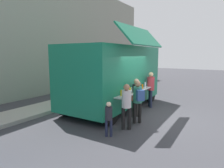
% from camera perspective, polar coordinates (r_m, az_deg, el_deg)
% --- Properties ---
extents(ground_plane, '(60.00, 60.00, 0.00)m').
position_cam_1_polar(ground_plane, '(8.47, 11.46, -9.21)').
color(ground_plane, '#38383D').
extents(curb_strip, '(28.00, 1.60, 0.15)m').
position_cam_1_polar(curb_strip, '(8.78, -29.31, -9.02)').
color(curb_strip, '#9E998E').
rests_on(curb_strip, ground).
extents(food_truck_main, '(5.68, 3.33, 3.71)m').
position_cam_1_polar(food_truck_main, '(9.32, 0.66, 2.71)').
color(food_truck_main, '#197653').
rests_on(food_truck_main, ground).
extents(trash_bin, '(0.60, 0.60, 0.89)m').
position_cam_1_polar(trash_bin, '(13.79, 0.44, -0.29)').
color(trash_bin, '#2C653A').
rests_on(trash_bin, ground).
extents(customer_front_ordering, '(0.50, 0.40, 1.60)m').
position_cam_1_polar(customer_front_ordering, '(8.06, 6.99, -3.07)').
color(customer_front_ordering, '#4B4341').
rests_on(customer_front_ordering, ground).
extents(customer_mid_with_backpack, '(0.49, 0.51, 1.61)m').
position_cam_1_polar(customer_mid_with_backpack, '(7.27, 7.61, -4.02)').
color(customer_mid_with_backpack, black).
rests_on(customer_mid_with_backpack, ground).
extents(customer_rear_waiting, '(0.32, 0.32, 1.59)m').
position_cam_1_polar(customer_rear_waiting, '(6.65, 4.25, -5.47)').
color(customer_rear_waiting, black).
rests_on(customer_rear_waiting, ground).
extents(customer_extra_browsing, '(0.35, 0.35, 1.74)m').
position_cam_1_polar(customer_extra_browsing, '(9.67, 11.26, -0.67)').
color(customer_extra_browsing, '#1D243A').
rests_on(customer_extra_browsing, ground).
extents(child_near_queue, '(0.23, 0.23, 1.13)m').
position_cam_1_polar(child_near_queue, '(6.13, -0.98, -9.36)').
color(child_near_queue, '#1D2139').
rests_on(child_near_queue, ground).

